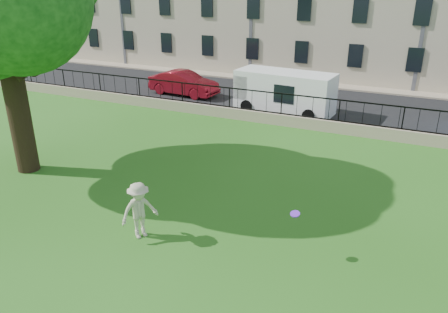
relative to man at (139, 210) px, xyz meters
The scene contains 9 objects.
ground 1.02m from the man, 21.10° to the left, with size 120.00×120.00×0.00m, color #255F16.
retaining_wall 12.20m from the man, 87.87° to the left, with size 50.00×0.40×0.60m, color tan.
iron_railing 12.19m from the man, 87.87° to the left, with size 50.00×0.05×1.13m.
street 16.90m from the man, 88.47° to the left, with size 60.00×9.00×0.01m, color black.
sidewalk 22.09m from the man, 88.83° to the left, with size 60.00×1.40×0.12m, color tan.
man is the anchor object (origin of this frame).
frisbee 4.59m from the man, 12.85° to the left, with size 0.27×0.27×0.03m, color #7829ED.
red_sedan 17.25m from the man, 115.44° to the left, with size 1.66×4.76×1.57m, color maroon.
white_van 14.58m from the man, 90.54° to the left, with size 5.58×2.18×2.34m, color white.
Camera 1 is at (6.63, -9.43, 7.32)m, focal length 35.00 mm.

